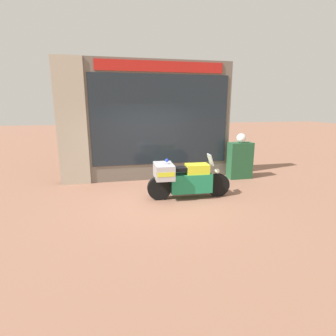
% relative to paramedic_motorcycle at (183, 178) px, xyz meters
% --- Properties ---
extents(ground_plane, '(60.00, 60.00, 0.00)m').
position_rel_paramedic_motorcycle_xyz_m(ground_plane, '(-0.62, 0.18, -0.56)').
color(ground_plane, '#8E604C').
extents(shop_building, '(5.62, 0.55, 3.86)m').
position_rel_paramedic_motorcycle_xyz_m(shop_building, '(-1.02, 2.18, 1.37)').
color(shop_building, '#6B6056').
rests_on(shop_building, ground).
extents(window_display, '(4.27, 0.30, 1.93)m').
position_rel_paramedic_motorcycle_xyz_m(window_display, '(-0.25, 2.21, -0.10)').
color(window_display, slate).
rests_on(window_display, ground).
extents(paramedic_motorcycle, '(2.26, 0.80, 1.19)m').
position_rel_paramedic_motorcycle_xyz_m(paramedic_motorcycle, '(0.00, 0.00, 0.00)').
color(paramedic_motorcycle, black).
rests_on(paramedic_motorcycle, ground).
extents(utility_cabinet, '(0.80, 0.41, 1.23)m').
position_rel_paramedic_motorcycle_xyz_m(utility_cabinet, '(2.44, 1.56, 0.05)').
color(utility_cabinet, '#235633').
rests_on(utility_cabinet, ground).
extents(white_helmet, '(0.31, 0.31, 0.31)m').
position_rel_paramedic_motorcycle_xyz_m(white_helmet, '(2.42, 1.52, 0.82)').
color(white_helmet, white).
rests_on(white_helmet, utility_cabinet).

